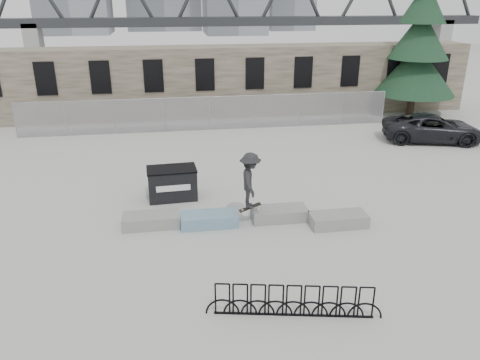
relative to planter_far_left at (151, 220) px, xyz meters
name	(u,v)px	position (x,y,z in m)	size (l,w,h in m)	color
ground	(243,223)	(3.23, -0.25, -0.24)	(120.00, 120.00, 0.00)	#A8A8A3
stone_wall	(204,82)	(3.23, 15.99, 2.01)	(36.00, 2.58, 4.50)	brown
chainlink_fence	(209,113)	(3.23, 12.25, 0.79)	(22.06, 0.06, 2.02)	gray
planter_far_left	(151,220)	(0.00, 0.00, 0.00)	(2.00, 0.90, 0.44)	gray
planter_center_left	(209,219)	(2.01, -0.25, 0.00)	(2.00, 0.90, 0.44)	teal
planter_center_right	(279,213)	(4.57, -0.19, 0.00)	(2.00, 0.90, 0.44)	gray
planter_offset	(338,219)	(6.52, -0.98, 0.00)	(2.00, 0.90, 0.44)	gray
dumpster	(172,183)	(0.80, 2.34, 0.40)	(1.99, 1.28, 1.27)	black
bike_rack	(294,301)	(3.66, -5.59, 0.20)	(4.41, 0.93, 0.90)	black
spruce_tree	(419,45)	(17.11, 14.11, 4.29)	(5.30, 5.30, 11.50)	#38281E
truss_bridge	(250,20)	(13.23, 54.75, 3.89)	(70.00, 3.00, 9.80)	#2D3033
suv	(433,128)	(15.21, 8.04, 0.50)	(2.46, 5.33, 1.48)	black
skateboarder	(250,181)	(3.46, -0.37, 1.42)	(0.85, 1.34, 2.13)	#232325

